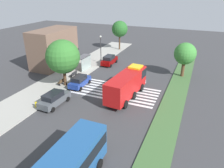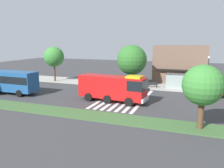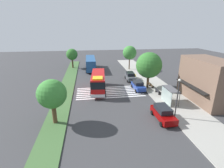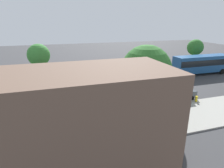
{
  "view_description": "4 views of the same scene",
  "coord_description": "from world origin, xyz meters",
  "px_view_note": "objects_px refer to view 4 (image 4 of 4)",
  "views": [
    {
      "loc": [
        -25.9,
        -10.79,
        14.07
      ],
      "look_at": [
        0.29,
        0.31,
        1.36
      ],
      "focal_mm": 34.37,
      "sensor_mm": 36.0,
      "label": 1
    },
    {
      "loc": [
        10.12,
        -29.88,
        8.03
      ],
      "look_at": [
        -1.52,
        1.35,
        1.68
      ],
      "focal_mm": 36.68,
      "sensor_mm": 36.0,
      "label": 2
    },
    {
      "loc": [
        30.65,
        -3.92,
        12.01
      ],
      "look_at": [
        -0.65,
        0.65,
        1.1
      ],
      "focal_mm": 26.83,
      "sensor_mm": 36.0,
      "label": 3
    },
    {
      "loc": [
        8.45,
        24.76,
        9.52
      ],
      "look_at": [
        1.07,
        1.06,
        1.22
      ],
      "focal_mm": 30.48,
      "sensor_mm": 36.0,
      "label": 4
    }
  ],
  "objects_px": {
    "parked_car_mid": "(130,98)",
    "bench_near_shelter": "(115,115)",
    "bench_west_of_shelter": "(146,111)",
    "fire_truck": "(112,72)",
    "transit_bus": "(202,63)",
    "sidewalk_tree_west": "(146,70)",
    "street_lamp": "(17,94)",
    "bus_stop_shelter": "(73,109)",
    "fire_hydrant": "(196,99)",
    "parked_car_west": "(177,92)",
    "median_tree_far_west": "(195,48)",
    "parked_car_east": "(23,111)",
    "median_tree_west": "(39,55)"
  },
  "relations": [
    {
      "from": "parked_car_mid",
      "to": "sidewalk_tree_west",
      "type": "relative_size",
      "value": 0.61
    },
    {
      "from": "transit_bus",
      "to": "median_tree_west",
      "type": "relative_size",
      "value": 1.88
    },
    {
      "from": "fire_truck",
      "to": "parked_car_east",
      "type": "height_order",
      "value": "fire_truck"
    },
    {
      "from": "parked_car_east",
      "to": "bench_near_shelter",
      "type": "relative_size",
      "value": 2.92
    },
    {
      "from": "parked_car_mid",
      "to": "bench_near_shelter",
      "type": "distance_m",
      "value": 4.09
    },
    {
      "from": "parked_car_west",
      "to": "fire_hydrant",
      "type": "xyz_separation_m",
      "value": [
        -1.57,
        1.7,
        -0.44
      ]
    },
    {
      "from": "bus_stop_shelter",
      "to": "street_lamp",
      "type": "relative_size",
      "value": 0.63
    },
    {
      "from": "bench_near_shelter",
      "to": "fire_hydrant",
      "type": "relative_size",
      "value": 2.29
    },
    {
      "from": "sidewalk_tree_west",
      "to": "bench_near_shelter",
      "type": "bearing_deg",
      "value": 11.38
    },
    {
      "from": "bench_west_of_shelter",
      "to": "fire_truck",
      "type": "bearing_deg",
      "value": -87.95
    },
    {
      "from": "bench_near_shelter",
      "to": "bench_west_of_shelter",
      "type": "height_order",
      "value": "same"
    },
    {
      "from": "bench_near_shelter",
      "to": "street_lamp",
      "type": "xyz_separation_m",
      "value": [
        8.57,
        -1.12,
        2.86
      ]
    },
    {
      "from": "fire_truck",
      "to": "bus_stop_shelter",
      "type": "bearing_deg",
      "value": 61.98
    },
    {
      "from": "transit_bus",
      "to": "bench_west_of_shelter",
      "type": "height_order",
      "value": "transit_bus"
    },
    {
      "from": "bench_west_of_shelter",
      "to": "bus_stop_shelter",
      "type": "bearing_deg",
      "value": 0.31
    },
    {
      "from": "sidewalk_tree_west",
      "to": "median_tree_west",
      "type": "height_order",
      "value": "sidewalk_tree_west"
    },
    {
      "from": "street_lamp",
      "to": "fire_hydrant",
      "type": "bearing_deg",
      "value": -179.7
    },
    {
      "from": "parked_car_east",
      "to": "transit_bus",
      "type": "bearing_deg",
      "value": -163.91
    },
    {
      "from": "street_lamp",
      "to": "median_tree_west",
      "type": "distance_m",
      "value": 16.14
    },
    {
      "from": "median_tree_far_west",
      "to": "transit_bus",
      "type": "bearing_deg",
      "value": 63.11
    },
    {
      "from": "parked_car_east",
      "to": "fire_hydrant",
      "type": "relative_size",
      "value": 6.67
    },
    {
      "from": "parked_car_east",
      "to": "sidewalk_tree_west",
      "type": "bearing_deg",
      "value": 168.96
    },
    {
      "from": "parked_car_east",
      "to": "transit_bus",
      "type": "relative_size",
      "value": 0.43
    },
    {
      "from": "parked_car_east",
      "to": "sidewalk_tree_west",
      "type": "distance_m",
      "value": 12.99
    },
    {
      "from": "median_tree_far_west",
      "to": "bench_near_shelter",
      "type": "bearing_deg",
      "value": 36.29
    },
    {
      "from": "parked_car_east",
      "to": "transit_bus",
      "type": "distance_m",
      "value": 30.73
    },
    {
      "from": "fire_truck",
      "to": "street_lamp",
      "type": "xyz_separation_m",
      "value": [
        11.65,
        9.73,
        1.45
      ]
    },
    {
      "from": "fire_truck",
      "to": "bus_stop_shelter",
      "type": "distance_m",
      "value": 12.98
    },
    {
      "from": "parked_car_west",
      "to": "street_lamp",
      "type": "relative_size",
      "value": 0.86
    },
    {
      "from": "bus_stop_shelter",
      "to": "transit_bus",
      "type": "bearing_deg",
      "value": -154.29
    },
    {
      "from": "transit_bus",
      "to": "sidewalk_tree_west",
      "type": "height_order",
      "value": "sidewalk_tree_west"
    },
    {
      "from": "parked_car_mid",
      "to": "street_lamp",
      "type": "xyz_separation_m",
      "value": [
        11.43,
        1.8,
        2.56
      ]
    },
    {
      "from": "parked_car_east",
      "to": "transit_bus",
      "type": "height_order",
      "value": "transit_bus"
    },
    {
      "from": "bench_west_of_shelter",
      "to": "median_tree_far_west",
      "type": "distance_m",
      "value": 26.6
    },
    {
      "from": "parked_car_mid",
      "to": "street_lamp",
      "type": "distance_m",
      "value": 11.85
    },
    {
      "from": "parked_car_mid",
      "to": "bench_near_shelter",
      "type": "xyz_separation_m",
      "value": [
        2.85,
        2.92,
        -0.3
      ]
    },
    {
      "from": "bench_west_of_shelter",
      "to": "median_tree_west",
      "type": "distance_m",
      "value": 20.73
    },
    {
      "from": "parked_car_west",
      "to": "median_tree_far_west",
      "type": "relative_size",
      "value": 0.84
    },
    {
      "from": "parked_car_west",
      "to": "median_tree_far_west",
      "type": "height_order",
      "value": "median_tree_far_west"
    },
    {
      "from": "transit_bus",
      "to": "bench_near_shelter",
      "type": "distance_m",
      "value": 23.92
    },
    {
      "from": "fire_truck",
      "to": "parked_car_west",
      "type": "xyz_separation_m",
      "value": [
        -6.19,
        7.93,
        -1.08
      ]
    },
    {
      "from": "transit_bus",
      "to": "street_lamp",
      "type": "relative_size",
      "value": 1.98
    },
    {
      "from": "bench_west_of_shelter",
      "to": "sidewalk_tree_west",
      "type": "bearing_deg",
      "value": -97.93
    },
    {
      "from": "parked_car_mid",
      "to": "transit_bus",
      "type": "distance_m",
      "value": 20.02
    },
    {
      "from": "parked_car_east",
      "to": "parked_car_mid",
      "type": "bearing_deg",
      "value": 179.17
    },
    {
      "from": "sidewalk_tree_west",
      "to": "fire_hydrant",
      "type": "distance_m",
      "value": 8.44
    },
    {
      "from": "transit_bus",
      "to": "street_lamp",
      "type": "bearing_deg",
      "value": -159.73
    },
    {
      "from": "bench_near_shelter",
      "to": "median_tree_west",
      "type": "bearing_deg",
      "value": -66.31
    },
    {
      "from": "street_lamp",
      "to": "parked_car_mid",
      "type": "bearing_deg",
      "value": -171.04
    },
    {
      "from": "parked_car_mid",
      "to": "bench_near_shelter",
      "type": "height_order",
      "value": "parked_car_mid"
    }
  ]
}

